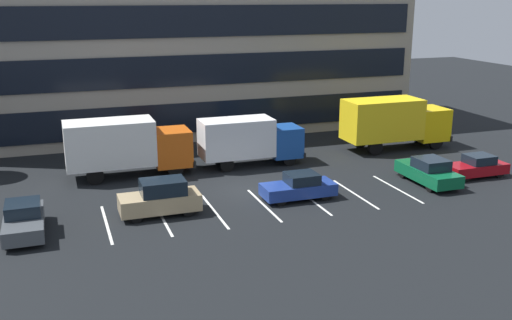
% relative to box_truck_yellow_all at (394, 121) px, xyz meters
% --- Properties ---
extents(ground_plane, '(120.00, 120.00, 0.00)m').
position_rel_box_truck_yellow_all_xyz_m(ground_plane, '(-13.24, -5.58, -2.12)').
color(ground_plane, black).
extents(office_building, '(37.87, 11.20, 14.40)m').
position_rel_box_truck_yellow_all_xyz_m(office_building, '(-13.24, 12.37, 5.08)').
color(office_building, gray).
rests_on(office_building, ground_plane).
extents(lot_markings, '(16.94, 5.40, 0.01)m').
position_rel_box_truck_yellow_all_xyz_m(lot_markings, '(-13.24, -8.26, -2.12)').
color(lot_markings, silver).
rests_on(lot_markings, ground_plane).
extents(box_truck_yellow_all, '(8.13, 2.69, 3.77)m').
position_rel_box_truck_yellow_all_xyz_m(box_truck_yellow_all, '(0.00, 0.00, 0.00)').
color(box_truck_yellow_all, yellow).
rests_on(box_truck_yellow_all, ground_plane).
extents(box_truck_blue, '(6.96, 2.30, 3.23)m').
position_rel_box_truck_yellow_all_xyz_m(box_truck_blue, '(-11.51, -0.63, -0.31)').
color(box_truck_blue, '#194799').
rests_on(box_truck_blue, ground_plane).
extents(box_truck_orange, '(7.84, 2.59, 3.63)m').
position_rel_box_truck_yellow_all_xyz_m(box_truck_orange, '(-19.53, -0.41, -0.08)').
color(box_truck_orange, '#D85914').
rests_on(box_truck_orange, ground_plane).
extents(sedan_charcoal, '(1.82, 4.34, 1.55)m').
position_rel_box_truck_yellow_all_xyz_m(sedan_charcoal, '(-25.45, -8.25, -1.39)').
color(sedan_charcoal, '#474C51').
rests_on(sedan_charcoal, ground_plane).
extents(sedan_forest, '(1.89, 4.50, 1.61)m').
position_rel_box_truck_yellow_all_xyz_m(sedan_forest, '(-2.50, -7.97, -1.36)').
color(sedan_forest, '#0C5933').
rests_on(sedan_forest, ground_plane).
extents(sedan_navy, '(4.13, 1.73, 1.48)m').
position_rel_box_truck_yellow_all_xyz_m(sedan_navy, '(-11.03, -7.94, -1.42)').
color(sedan_navy, navy).
rests_on(sedan_navy, ground_plane).
extents(suv_tan, '(4.16, 1.76, 1.88)m').
position_rel_box_truck_yellow_all_xyz_m(suv_tan, '(-18.79, -7.82, -1.21)').
color(suv_tan, tan).
rests_on(suv_tan, ground_plane).
extents(sedan_maroon, '(3.91, 1.64, 1.40)m').
position_rel_box_truck_yellow_all_xyz_m(sedan_maroon, '(1.20, -7.78, -1.46)').
color(sedan_maroon, maroon).
rests_on(sedan_maroon, ground_plane).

